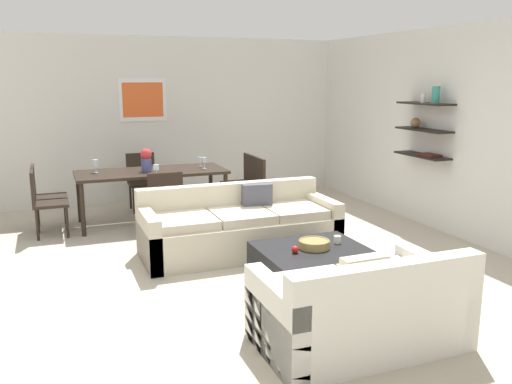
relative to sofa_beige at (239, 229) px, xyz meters
name	(u,v)px	position (x,y,z in m)	size (l,w,h in m)	color
ground_plane	(237,263)	(-0.15, -0.34, -0.29)	(18.00, 18.00, 0.00)	#BCB29E
back_wall_unit	(184,119)	(0.14, 3.19, 1.06)	(8.40, 0.09, 2.70)	silver
right_wall_shelf_unit	(430,129)	(2.88, 0.26, 1.06)	(0.34, 8.20, 2.70)	silver
sofa_beige	(239,229)	(0.00, 0.00, 0.00)	(2.28, 0.90, 0.78)	beige
loveseat_white	(361,310)	(0.12, -2.48, 0.00)	(1.56, 0.90, 0.78)	silver
coffee_table	(314,267)	(0.34, -1.25, -0.10)	(1.06, 0.97, 0.38)	black
decorative_bowl	(314,244)	(0.36, -1.22, 0.13)	(0.31, 0.31, 0.08)	#99844C
candle_jar	(337,239)	(0.66, -1.16, 0.13)	(0.08, 0.08, 0.08)	silver
apple_on_coffee_table	(295,249)	(0.12, -1.29, 0.12)	(0.07, 0.07, 0.07)	red
dining_table	(152,175)	(-0.70, 1.75, 0.39)	(2.08, 0.88, 0.75)	black
dining_chair_right_near	(252,183)	(0.75, 1.55, 0.21)	(0.44, 0.44, 0.88)	black
dining_chair_right_far	(243,179)	(0.75, 1.94, 0.21)	(0.44, 0.44, 0.88)	black
dining_chair_head	(142,178)	(-0.70, 2.59, 0.21)	(0.44, 0.44, 0.88)	black
dining_chair_foot	(164,200)	(-0.70, 0.90, 0.21)	(0.44, 0.44, 0.88)	black
dining_chair_left_near	(43,199)	(-2.15, 1.55, 0.21)	(0.44, 0.44, 0.88)	black
dining_chair_left_far	(43,193)	(-2.15, 1.94, 0.21)	(0.44, 0.44, 0.88)	black
wine_glass_right_near	(204,161)	(0.05, 1.64, 0.58)	(0.07, 0.07, 0.17)	silver
wine_glass_left_far	(95,163)	(-1.45, 1.86, 0.59)	(0.08, 0.08, 0.18)	silver
wine_glass_head	(146,159)	(-0.70, 2.13, 0.58)	(0.08, 0.08, 0.17)	silver
wine_glass_foot	(156,168)	(-0.70, 1.37, 0.56)	(0.08, 0.08, 0.15)	silver
wine_glass_right_far	(200,160)	(0.05, 1.86, 0.55)	(0.06, 0.06, 0.14)	silver
centerpiece_vase	(146,159)	(-0.77, 1.73, 0.63)	(0.16, 0.16, 0.32)	#4C518C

